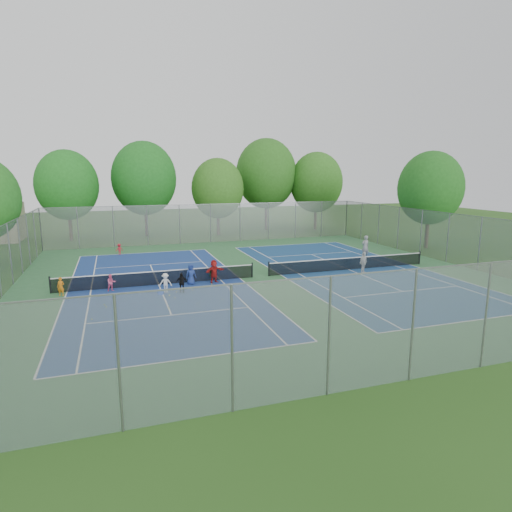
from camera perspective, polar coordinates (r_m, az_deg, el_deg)
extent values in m
plane|color=#275119|center=(29.94, 0.60, -2.79)|extent=(120.00, 120.00, 0.00)
cube|color=#30673A|center=(29.94, 0.60, -2.78)|extent=(32.00, 32.00, 0.01)
cube|color=navy|center=(28.50, -12.85, -3.75)|extent=(10.97, 23.77, 0.01)
cube|color=navy|center=(32.83, 12.24, -1.78)|extent=(10.97, 23.77, 0.01)
cube|color=black|center=(28.40, -12.89, -2.89)|extent=(12.87, 0.10, 0.91)
cube|color=black|center=(32.74, 12.27, -1.03)|extent=(12.87, 0.10, 0.91)
cube|color=gray|center=(44.80, -6.08, 4.36)|extent=(32.00, 0.10, 4.00)
cube|color=gray|center=(15.75, 20.15, -8.73)|extent=(32.00, 0.10, 4.00)
cube|color=gray|center=(37.83, 24.21, 2.23)|extent=(0.10, 32.00, 4.00)
cylinder|color=#443326|center=(49.99, -23.53, 3.90)|extent=(0.36, 0.36, 3.50)
ellipsoid|color=#1E681E|center=(49.71, -23.90, 8.65)|extent=(6.40, 6.40, 7.36)
cylinder|color=#443326|center=(50.88, -14.43, 4.78)|extent=(0.36, 0.36, 3.85)
ellipsoid|color=#1C621D|center=(50.61, -14.68, 9.99)|extent=(7.20, 7.20, 8.28)
cylinder|color=#443326|center=(50.14, -5.06, 4.59)|extent=(0.36, 0.36, 3.15)
ellipsoid|color=#32661D|center=(49.86, -5.14, 8.96)|extent=(6.00, 6.00, 6.90)
cylinder|color=#443326|center=(54.93, 1.35, 5.74)|extent=(0.36, 0.36, 4.20)
ellipsoid|color=#285E1B|center=(54.70, 1.37, 10.91)|extent=(7.60, 7.60, 8.74)
cylinder|color=#443326|center=(55.47, 7.92, 5.32)|extent=(0.36, 0.36, 3.50)
ellipsoid|color=#2D651D|center=(55.22, 8.04, 9.69)|extent=(6.60, 6.60, 7.59)
cylinder|color=#443326|center=(44.29, 21.84, 3.22)|extent=(0.36, 0.36, 3.50)
ellipsoid|color=#1D5A1A|center=(43.98, 22.22, 8.39)|extent=(6.00, 6.00, 6.90)
cube|color=blue|center=(26.25, -12.59, -4.72)|extent=(0.41, 0.41, 0.29)
cube|color=green|center=(30.03, -5.87, -2.19)|extent=(0.32, 0.32, 0.62)
imported|color=orange|center=(27.72, -24.58, -3.74)|extent=(0.47, 0.38, 1.12)
imported|color=#F65F8D|center=(27.68, -18.74, -3.39)|extent=(0.60, 0.52, 1.07)
imported|color=silver|center=(26.50, -11.98, -3.53)|extent=(0.85, 0.59, 1.20)
imported|color=black|center=(26.29, -9.90, -3.54)|extent=(0.74, 0.36, 1.22)
imported|color=navy|center=(28.01, -8.67, -2.44)|extent=(0.74, 0.55, 1.37)
imported|color=#AC1B18|center=(28.28, -5.61, -2.06)|extent=(1.50, 0.96, 1.55)
imported|color=red|center=(39.75, -17.76, 0.86)|extent=(0.72, 0.54, 1.00)
imported|color=gray|center=(37.56, 14.36, 1.21)|extent=(0.75, 0.52, 1.94)
imported|color=silver|center=(31.70, 14.14, -0.86)|extent=(1.01, 0.80, 1.60)
sphere|color=#A4C22D|center=(24.55, -19.33, -6.45)|extent=(0.07, 0.07, 0.07)
sphere|color=#C3D331|center=(26.68, -8.45, -4.56)|extent=(0.07, 0.07, 0.07)
sphere|color=#B2C12C|center=(27.94, -5.93, -3.79)|extent=(0.07, 0.07, 0.07)
sphere|color=#CFF138|center=(25.81, -11.48, -5.20)|extent=(0.07, 0.07, 0.07)
sphere|color=#AACC2F|center=(23.96, -7.84, -6.35)|extent=(0.07, 0.07, 0.07)
sphere|color=#A3C42D|center=(24.97, -19.54, -6.17)|extent=(0.07, 0.07, 0.07)
sphere|color=#D2DF33|center=(24.59, -4.49, -5.82)|extent=(0.07, 0.07, 0.07)
sphere|color=#D7F138|center=(22.81, -21.06, -7.90)|extent=(0.07, 0.07, 0.07)
sphere|color=yellow|center=(26.44, -10.53, -4.77)|extent=(0.07, 0.07, 0.07)
sphere|color=#C5D631|center=(25.27, -10.76, -5.52)|extent=(0.07, 0.07, 0.07)
sphere|color=#E1F138|center=(27.19, -21.21, -4.91)|extent=(0.07, 0.07, 0.07)
sphere|color=#C5EC36|center=(23.44, -11.54, -6.87)|extent=(0.07, 0.07, 0.07)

